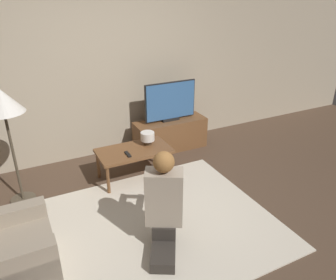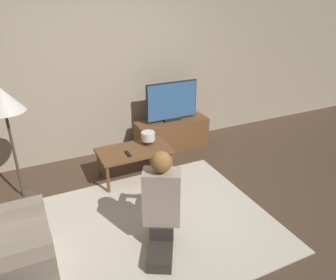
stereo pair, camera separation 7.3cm
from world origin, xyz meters
name	(u,v)px [view 2 (the right image)]	position (x,y,z in m)	size (l,w,h in m)	color
ground_plane	(158,225)	(0.00, 0.00, 0.00)	(10.00, 10.00, 0.00)	brown
wall_back	(100,66)	(0.00, 1.93, 1.30)	(10.00, 0.06, 2.60)	tan
rug	(158,224)	(0.00, 0.00, 0.01)	(2.33, 2.02, 0.02)	beige
tv_stand	(172,135)	(0.93, 1.57, 0.23)	(1.10, 0.37, 0.47)	brown
tv	(172,101)	(0.93, 1.57, 0.76)	(0.80, 0.08, 0.59)	black
coffee_table	(134,152)	(0.12, 1.01, 0.36)	(0.92, 0.51, 0.41)	brown
floor_lamp	(4,106)	(-1.24, 1.11, 1.15)	(0.43, 0.43, 1.35)	#4C4233
person_kneeling	(162,202)	(-0.08, -0.27, 0.50)	(0.61, 0.83, 0.99)	#332D28
table_lamp	(148,137)	(0.34, 1.08, 0.51)	(0.18, 0.18, 0.17)	#4C3823
remote	(128,154)	(0.01, 0.91, 0.42)	(0.04, 0.15, 0.02)	black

